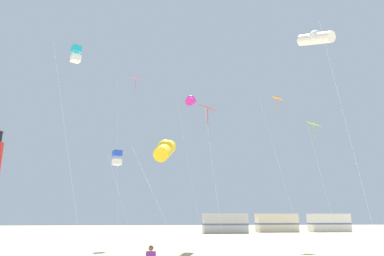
{
  "coord_description": "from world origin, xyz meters",
  "views": [
    {
      "loc": [
        -0.81,
        -7.22,
        2.2
      ],
      "look_at": [
        0.87,
        8.32,
        6.26
      ],
      "focal_mm": 32.4,
      "sensor_mm": 36.0,
      "label": 1
    }
  ],
  "objects_px": {
    "kite_tube_white": "(316,38)",
    "rv_van_white": "(329,223)",
    "kite_diamond_lime": "(314,128)",
    "rv_van_cream": "(277,223)",
    "kite_tube_magenta": "(191,101)",
    "kite_tube_gold": "(165,150)",
    "rv_van_silver": "(225,223)",
    "kite_diamond_rainbow": "(134,86)",
    "kite_diamond_orange": "(277,104)",
    "kite_diamond_scarlet": "(208,113)",
    "kite_box_cyan": "(76,54)",
    "kite_box_blue": "(117,158)"
  },
  "relations": [
    {
      "from": "kite_tube_white",
      "to": "rv_van_white",
      "type": "distance_m",
      "value": 42.7
    },
    {
      "from": "rv_van_silver",
      "to": "rv_van_white",
      "type": "relative_size",
      "value": 1.0
    },
    {
      "from": "kite_diamond_orange",
      "to": "kite_diamond_scarlet",
      "type": "xyz_separation_m",
      "value": [
        -6.8,
        -4.76,
        -2.47
      ]
    },
    {
      "from": "kite_diamond_scarlet",
      "to": "kite_tube_magenta",
      "type": "bearing_deg",
      "value": 96.47
    },
    {
      "from": "kite_tube_magenta",
      "to": "kite_diamond_rainbow",
      "type": "relative_size",
      "value": 0.91
    },
    {
      "from": "kite_tube_magenta",
      "to": "rv_van_silver",
      "type": "bearing_deg",
      "value": 72.17
    },
    {
      "from": "kite_diamond_scarlet",
      "to": "kite_box_cyan",
      "type": "xyz_separation_m",
      "value": [
        -9.24,
        0.02,
        3.97
      ]
    },
    {
      "from": "kite_tube_gold",
      "to": "kite_diamond_lime",
      "type": "relative_size",
      "value": 0.66
    },
    {
      "from": "kite_diamond_orange",
      "to": "rv_van_silver",
      "type": "relative_size",
      "value": 1.94
    },
    {
      "from": "kite_diamond_orange",
      "to": "kite_tube_gold",
      "type": "distance_m",
      "value": 16.07
    },
    {
      "from": "kite_tube_gold",
      "to": "kite_tube_white",
      "type": "xyz_separation_m",
      "value": [
        9.17,
        1.86,
        7.54
      ]
    },
    {
      "from": "kite_diamond_orange",
      "to": "kite_tube_magenta",
      "type": "relative_size",
      "value": 0.99
    },
    {
      "from": "kite_diamond_rainbow",
      "to": "rv_van_cream",
      "type": "xyz_separation_m",
      "value": [
        21.27,
        26.78,
        -11.64
      ]
    },
    {
      "from": "kite_tube_magenta",
      "to": "kite_diamond_lime",
      "type": "relative_size",
      "value": 1.37
    },
    {
      "from": "kite_diamond_scarlet",
      "to": "kite_diamond_orange",
      "type": "bearing_deg",
      "value": 35.02
    },
    {
      "from": "kite_box_blue",
      "to": "rv_van_silver",
      "type": "height_order",
      "value": "kite_box_blue"
    },
    {
      "from": "kite_diamond_scarlet",
      "to": "kite_diamond_lime",
      "type": "bearing_deg",
      "value": 8.87
    },
    {
      "from": "kite_tube_white",
      "to": "rv_van_silver",
      "type": "height_order",
      "value": "kite_tube_white"
    },
    {
      "from": "kite_diamond_lime",
      "to": "rv_van_silver",
      "type": "distance_m",
      "value": 28.29
    },
    {
      "from": "kite_diamond_lime",
      "to": "kite_box_cyan",
      "type": "height_order",
      "value": "kite_box_cyan"
    },
    {
      "from": "kite_diamond_scarlet",
      "to": "kite_diamond_lime",
      "type": "relative_size",
      "value": 1.06
    },
    {
      "from": "kite_tube_gold",
      "to": "rv_van_cream",
      "type": "relative_size",
      "value": 0.94
    },
    {
      "from": "kite_diamond_orange",
      "to": "kite_tube_magenta",
      "type": "height_order",
      "value": "kite_tube_magenta"
    },
    {
      "from": "kite_box_cyan",
      "to": "kite_diamond_scarlet",
      "type": "bearing_deg",
      "value": -0.1
    },
    {
      "from": "rv_van_white",
      "to": "kite_diamond_lime",
      "type": "bearing_deg",
      "value": -118.17
    },
    {
      "from": "kite_box_cyan",
      "to": "kite_box_blue",
      "type": "bearing_deg",
      "value": 59.24
    },
    {
      "from": "kite_diamond_scarlet",
      "to": "kite_tube_magenta",
      "type": "height_order",
      "value": "kite_tube_magenta"
    },
    {
      "from": "rv_van_cream",
      "to": "rv_van_silver",
      "type": "bearing_deg",
      "value": -159.66
    },
    {
      "from": "kite_diamond_rainbow",
      "to": "kite_diamond_lime",
      "type": "xyz_separation_m",
      "value": [
        13.74,
        -3.98,
        -4.34
      ]
    },
    {
      "from": "kite_tube_magenta",
      "to": "rv_van_silver",
      "type": "height_order",
      "value": "kite_tube_magenta"
    },
    {
      "from": "kite_diamond_lime",
      "to": "kite_tube_white",
      "type": "xyz_separation_m",
      "value": [
        -2.15,
        -5.65,
        4.25
      ]
    },
    {
      "from": "kite_diamond_orange",
      "to": "kite_tube_white",
      "type": "bearing_deg",
      "value": -94.52
    },
    {
      "from": "kite_diamond_rainbow",
      "to": "kite_box_blue",
      "type": "bearing_deg",
      "value": -145.46
    },
    {
      "from": "kite_diamond_rainbow",
      "to": "kite_box_blue",
      "type": "height_order",
      "value": "kite_diamond_rainbow"
    },
    {
      "from": "kite_tube_white",
      "to": "kite_diamond_lime",
      "type": "bearing_deg",
      "value": 69.19
    },
    {
      "from": "kite_box_cyan",
      "to": "rv_van_silver",
      "type": "bearing_deg",
      "value": 60.72
    },
    {
      "from": "kite_box_cyan",
      "to": "kite_box_blue",
      "type": "height_order",
      "value": "kite_box_cyan"
    },
    {
      "from": "rv_van_cream",
      "to": "rv_van_white",
      "type": "bearing_deg",
      "value": 1.28
    },
    {
      "from": "kite_tube_white",
      "to": "rv_van_white",
      "type": "bearing_deg",
      "value": 63.26
    },
    {
      "from": "kite_diamond_lime",
      "to": "kite_box_blue",
      "type": "bearing_deg",
      "value": 167.43
    },
    {
      "from": "kite_diamond_scarlet",
      "to": "kite_diamond_lime",
      "type": "distance_m",
      "value": 8.34
    },
    {
      "from": "kite_diamond_scarlet",
      "to": "rv_van_silver",
      "type": "bearing_deg",
      "value": 76.65
    },
    {
      "from": "kite_diamond_lime",
      "to": "kite_box_blue",
      "type": "distance_m",
      "value": 15.23
    },
    {
      "from": "rv_van_cream",
      "to": "rv_van_white",
      "type": "distance_m",
      "value": 8.82
    },
    {
      "from": "kite_diamond_orange",
      "to": "kite_diamond_rainbow",
      "type": "xyz_separation_m",
      "value": [
        -12.31,
        0.5,
        1.34
      ]
    },
    {
      "from": "kite_diamond_orange",
      "to": "rv_van_cream",
      "type": "xyz_separation_m",
      "value": [
        8.96,
        27.28,
        -10.3
      ]
    },
    {
      "from": "kite_diamond_rainbow",
      "to": "rv_van_silver",
      "type": "relative_size",
      "value": 2.17
    },
    {
      "from": "kite_tube_gold",
      "to": "kite_box_blue",
      "type": "height_order",
      "value": "kite_box_blue"
    },
    {
      "from": "kite_tube_magenta",
      "to": "kite_tube_gold",
      "type": "height_order",
      "value": "kite_tube_magenta"
    },
    {
      "from": "kite_diamond_scarlet",
      "to": "rv_van_cream",
      "type": "bearing_deg",
      "value": 63.81
    }
  ]
}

